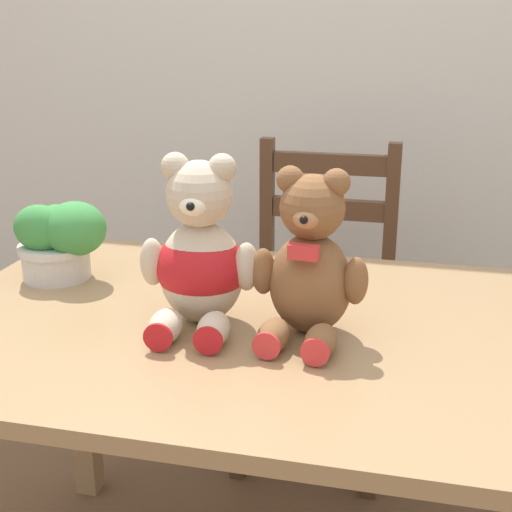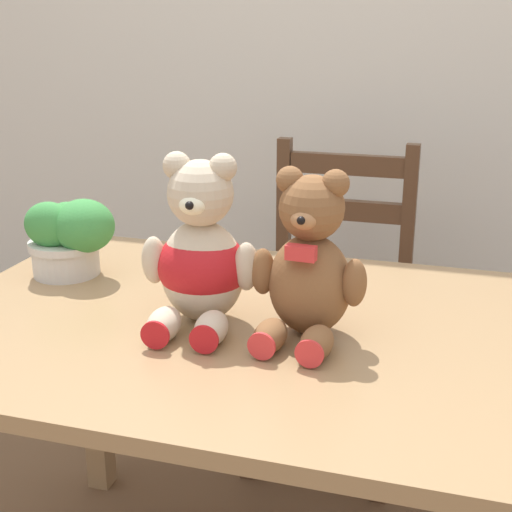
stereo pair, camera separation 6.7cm
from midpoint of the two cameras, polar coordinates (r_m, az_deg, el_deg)
name	(u,v)px [view 1 (the left image)]	position (r m, az deg, el deg)	size (l,w,h in m)	color
wall_back	(351,9)	(2.50, 6.79, 19.01)	(8.00, 0.04, 2.60)	silver
dining_table	(262,372)	(1.38, -0.91, -9.28)	(1.27, 0.84, 0.74)	#9E7A51
wooden_chair_behind	(319,303)	(2.13, 4.15, -3.81)	(0.42, 0.42, 0.93)	brown
teddy_bear_left	(200,258)	(1.30, -5.99, -0.16)	(0.22, 0.23, 0.32)	beige
teddy_bear_right	(310,265)	(1.24, 2.77, -0.76)	(0.21, 0.21, 0.30)	brown
potted_plant	(60,239)	(1.59, -16.59, 1.32)	(0.20, 0.16, 0.17)	beige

